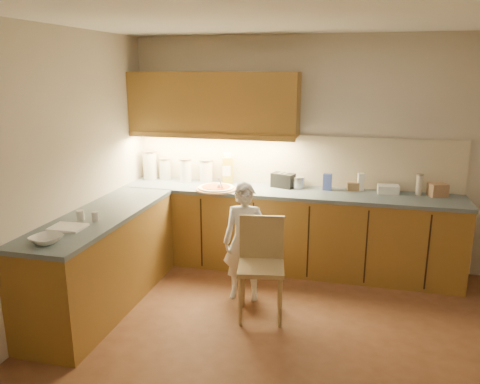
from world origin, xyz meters
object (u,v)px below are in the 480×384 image
Objects in this scene: wooden_chair at (261,259)px; toaster at (283,180)px; oil_jug at (227,169)px; child at (245,242)px; pizza_on_board at (216,188)px.

toaster is at bearing 80.06° from wooden_chair.
child is at bearing -65.76° from oil_jug.
oil_jug reaches higher than child.
child is 3.27× the size of oil_jug.
oil_jug is 1.26× the size of toaster.
toaster is (0.21, 0.97, 0.41)m from child.
wooden_chair is at bearing -55.14° from child.
child is 1.28× the size of wooden_chair.
pizza_on_board reaches higher than toaster.
toaster reaches higher than wooden_chair.
wooden_chair is 1.55m from oil_jug.
child reaches higher than pizza_on_board.
pizza_on_board is at bearing 121.05° from child.
pizza_on_board is at bearing -138.30° from toaster.
oil_jug reaches higher than wooden_chair.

